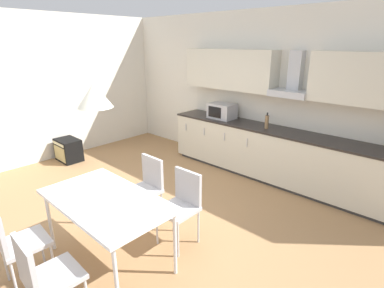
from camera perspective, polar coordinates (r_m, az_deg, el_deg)
The scene contains 15 objects.
ground_plane at distance 4.21m, azimuth -8.58°, elevation -13.88°, with size 9.37×7.71×0.02m, color #9E754C.
wall_back at distance 5.61m, azimuth 12.23°, elevation 9.64°, with size 7.50×0.10×2.79m, color silver.
wall_left at distance 6.43m, azimuth -27.56°, elevation 9.09°, with size 0.10×6.17×2.79m, color silver.
kitchen_counter at distance 5.20m, azimuth 16.57°, elevation -2.25°, with size 4.28×0.63×0.89m.
backsplash_tile at distance 5.26m, azimuth 18.71°, elevation 5.70°, with size 4.26×0.02×0.51m, color silver.
upper_wall_cabinets at distance 5.02m, azimuth 18.71°, elevation 12.46°, with size 4.26×0.40×0.70m.
microwave at distance 5.66m, azimuth 5.73°, elevation 6.29°, with size 0.48×0.35×0.28m.
bottle_brown at distance 5.11m, azimuth 14.06°, elevation 4.13°, with size 0.06×0.06×0.27m.
dining_table at distance 3.21m, azimuth -16.10°, elevation -10.74°, with size 1.42×0.80×0.75m.
chair_near_right at distance 2.81m, azimuth -26.62°, elevation -21.21°, with size 0.41×0.41×0.87m.
chair_far_right at distance 3.49m, azimuth -1.87°, elevation -10.69°, with size 0.41×0.41×0.87m.
chair_near_left at distance 3.33m, azimuth -30.83°, elevation -15.26°, with size 0.43×0.43×0.87m.
chair_far_left at distance 3.91m, azimuth -8.57°, elevation -7.45°, with size 0.41×0.41×0.87m.
guitar_amp at distance 6.43m, azimuth -22.48°, elevation -1.05°, with size 0.52×0.37×0.44m.
pendant_lamp at distance 2.85m, azimuth -18.10°, elevation 8.80°, with size 0.32×0.32×0.22m, color silver.
Camera 1 is at (2.82, -2.15, 2.25)m, focal length 28.00 mm.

